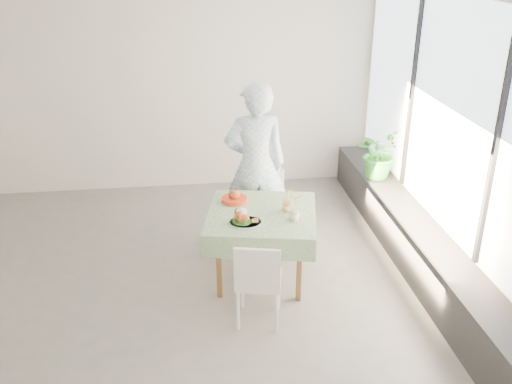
{
  "coord_description": "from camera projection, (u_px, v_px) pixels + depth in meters",
  "views": [
    {
      "loc": [
        0.44,
        -5.0,
        3.2
      ],
      "look_at": [
        1.1,
        0.02,
        0.94
      ],
      "focal_mm": 40.0,
      "sensor_mm": 36.0,
      "label": 1
    }
  ],
  "objects": [
    {
      "name": "diner",
      "position": [
        255.0,
        165.0,
        6.21
      ],
      "size": [
        0.7,
        0.48,
        1.87
      ],
      "primitive_type": "imported",
      "rotation": [
        0.0,
        0.0,
        3.19
      ],
      "color": "#96C7F1",
      "rests_on": "ground"
    },
    {
      "name": "main_dish",
      "position": [
        244.0,
        219.0,
        5.34
      ],
      "size": [
        0.31,
        0.31,
        0.16
      ],
      "color": "white",
      "rests_on": "cafe_table"
    },
    {
      "name": "chair_far",
      "position": [
        265.0,
        220.0,
        6.51
      ],
      "size": [
        0.49,
        0.49,
        0.82
      ],
      "color": "white",
      "rests_on": "ground"
    },
    {
      "name": "chair_near",
      "position": [
        259.0,
        296.0,
        5.12
      ],
      "size": [
        0.47,
        0.47,
        0.84
      ],
      "color": "white",
      "rests_on": "ground"
    },
    {
      "name": "wall_right",
      "position": [
        449.0,
        140.0,
        5.56
      ],
      "size": [
        0.02,
        5.0,
        2.8
      ],
      "primitive_type": "cube",
      "color": "silver",
      "rests_on": "ground"
    },
    {
      "name": "wall_front",
      "position": [
        108.0,
        319.0,
        2.94
      ],
      "size": [
        6.0,
        0.02,
        2.8
      ],
      "primitive_type": "cube",
      "color": "silver",
      "rests_on": "ground"
    },
    {
      "name": "potted_plant",
      "position": [
        378.0,
        153.0,
        6.93
      ],
      "size": [
        0.74,
        0.75,
        0.63
      ],
      "primitive_type": "imported",
      "rotation": [
        0.0,
        0.0,
        0.82
      ],
      "color": "#2B832D",
      "rests_on": "window_ledge"
    },
    {
      "name": "juice_cup_orange",
      "position": [
        287.0,
        205.0,
        5.58
      ],
      "size": [
        0.1,
        0.1,
        0.27
      ],
      "color": "white",
      "rests_on": "cafe_table"
    },
    {
      "name": "wall_back",
      "position": [
        148.0,
        88.0,
        7.47
      ],
      "size": [
        6.0,
        0.02,
        2.8
      ],
      "primitive_type": "cube",
      "color": "silver",
      "rests_on": "ground"
    },
    {
      "name": "window_pane",
      "position": [
        449.0,
        115.0,
        5.46
      ],
      "size": [
        0.01,
        4.8,
        2.18
      ],
      "primitive_type": "cube",
      "color": "#D1E0F9",
      "rests_on": "ground"
    },
    {
      "name": "second_dish",
      "position": [
        234.0,
        198.0,
        5.8
      ],
      "size": [
        0.26,
        0.26,
        0.12
      ],
      "color": "red",
      "rests_on": "cafe_table"
    },
    {
      "name": "juice_cup_lemonade",
      "position": [
        294.0,
        214.0,
        5.4
      ],
      "size": [
        0.1,
        0.1,
        0.29
      ],
      "color": "white",
      "rests_on": "cafe_table"
    },
    {
      "name": "floor",
      "position": [
        149.0,
        283.0,
        5.78
      ],
      "size": [
        6.0,
        6.0,
        0.0
      ],
      "primitive_type": "plane",
      "color": "#63615D",
      "rests_on": "ground"
    },
    {
      "name": "cafe_table",
      "position": [
        262.0,
        238.0,
        5.7
      ],
      "size": [
        1.23,
        1.23,
        0.74
      ],
      "color": "brown",
      "rests_on": "ground"
    },
    {
      "name": "window_ledge",
      "position": [
        416.0,
        244.0,
        6.01
      ],
      "size": [
        0.4,
        4.8,
        0.5
      ],
      "primitive_type": "cube",
      "color": "black",
      "rests_on": "ground"
    }
  ]
}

